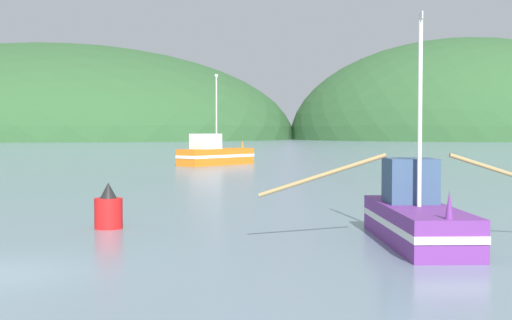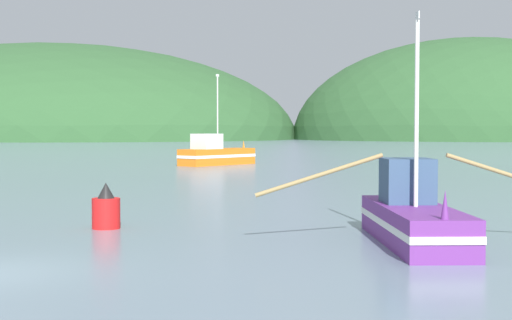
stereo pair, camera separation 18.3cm
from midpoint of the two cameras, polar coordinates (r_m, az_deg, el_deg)
name	(u,v)px [view 1 (the left image)]	position (r m, az deg, el deg)	size (l,w,h in m)	color
hill_mid_left	(463,140)	(219.56, 15.85, 1.55)	(101.63, 81.30, 58.34)	#2D562D
hill_far_center	(48,139)	(239.69, -16.00, 1.62)	(157.62, 126.10, 58.77)	#2D562D
fishing_boat_orange	(215,154)	(63.98, -3.33, 0.46)	(5.03, 7.97, 7.95)	orange
fishing_boat_purple	(416,217)	(20.86, 12.16, -4.36)	(8.37, 6.80, 6.36)	#6B2D84
channel_buoy	(108,210)	(23.76, -11.68, -3.83)	(0.90, 0.90, 1.47)	red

